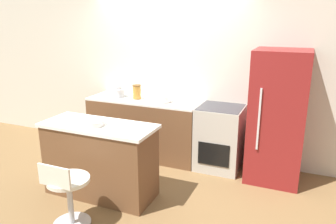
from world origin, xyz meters
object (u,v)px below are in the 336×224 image
oven_range (219,138)px  refrigerator (277,117)px  mixing_bowl (162,98)px  kettle (118,92)px  stool_chair (68,193)px

oven_range → refrigerator: bearing=-2.7°
oven_range → mixing_bowl: mixing_bowl is taller
refrigerator → kettle: refrigerator is taller
stool_chair → refrigerator: bearing=46.7°
refrigerator → mixing_bowl: bearing=179.9°
oven_range → mixing_bowl: bearing=-177.8°
oven_range → kettle: (-1.68, -0.03, 0.56)m
oven_range → kettle: size_ratio=4.34×
oven_range → kettle: bearing=-178.8°
kettle → mixing_bowl: (0.77, 0.00, -0.04)m
refrigerator → mixing_bowl: 1.69m
oven_range → stool_chair: oven_range is taller
oven_range → refrigerator: refrigerator is taller
stool_chair → kettle: size_ratio=3.58×
kettle → oven_range: bearing=1.2°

